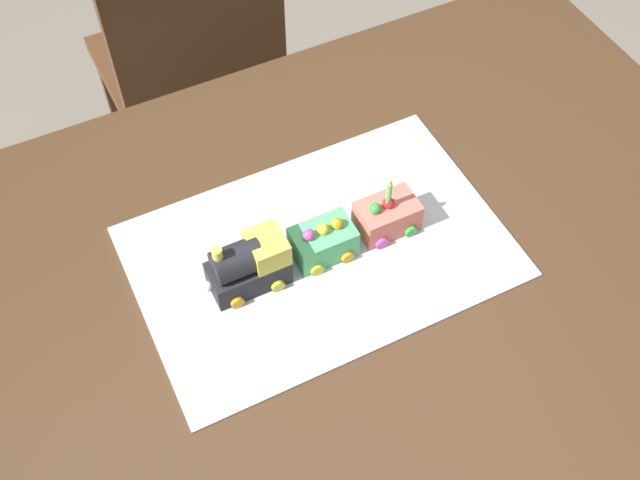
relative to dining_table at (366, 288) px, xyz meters
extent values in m
plane|color=gray|center=(0.00, 0.00, -0.63)|extent=(8.00, 8.00, 0.00)
cube|color=#4C331E|center=(0.00, 0.00, 0.09)|extent=(1.40, 1.00, 0.03)
cube|color=#4C331E|center=(0.64, 0.44, -0.28)|extent=(0.07, 0.07, 0.71)
cube|color=brown|center=(-0.03, 0.90, -0.19)|extent=(0.41, 0.41, 0.04)
cube|color=brown|center=(-0.03, 0.72, 0.03)|extent=(0.40, 0.04, 0.40)
cube|color=brown|center=(0.13, 1.07, -0.42)|extent=(0.04, 0.04, 0.42)
cube|color=brown|center=(-0.21, 1.07, -0.42)|extent=(0.04, 0.04, 0.42)
cube|color=brown|center=(0.14, 0.73, -0.42)|extent=(0.04, 0.04, 0.42)
cube|color=brown|center=(-0.20, 0.73, -0.42)|extent=(0.04, 0.04, 0.42)
cube|color=silver|center=(-0.07, 0.04, 0.11)|extent=(0.60, 0.40, 0.00)
cube|color=#232328|center=(-0.20, 0.03, 0.14)|extent=(0.12, 0.06, 0.05)
cylinder|color=#232328|center=(-0.21, 0.03, 0.18)|extent=(0.07, 0.05, 0.05)
cube|color=#F4E04C|center=(-0.16, 0.03, 0.18)|extent=(0.06, 0.06, 0.04)
cylinder|color=#F4E04C|center=(-0.24, 0.03, 0.21)|extent=(0.02, 0.02, 0.03)
sphere|color=#F4EFCC|center=(-0.27, 0.03, 0.14)|extent=(0.02, 0.02, 0.02)
cylinder|color=orange|center=(-0.23, 0.00, 0.12)|extent=(0.02, 0.01, 0.02)
cylinder|color=yellow|center=(-0.16, 0.00, 0.12)|extent=(0.02, 0.01, 0.02)
cylinder|color=yellow|center=(-0.23, 0.07, 0.12)|extent=(0.02, 0.01, 0.02)
cylinder|color=#4C59D8|center=(-0.16, 0.07, 0.12)|extent=(0.02, 0.01, 0.02)
cube|color=#59CC7A|center=(-0.07, 0.03, 0.14)|extent=(0.10, 0.06, 0.06)
cylinder|color=yellow|center=(-0.09, 0.00, 0.12)|extent=(0.02, 0.01, 0.02)
cylinder|color=orange|center=(-0.04, 0.00, 0.12)|extent=(0.02, 0.01, 0.02)
cylinder|color=red|center=(-0.09, 0.07, 0.12)|extent=(0.02, 0.01, 0.02)
cylinder|color=#D84CB2|center=(-0.04, 0.07, 0.12)|extent=(0.02, 0.01, 0.02)
sphere|color=yellow|center=(-0.07, 0.03, 0.17)|extent=(0.02, 0.02, 0.02)
sphere|color=#D84CB2|center=(-0.09, 0.03, 0.17)|extent=(0.02, 0.02, 0.02)
sphere|color=orange|center=(-0.04, 0.03, 0.17)|extent=(0.02, 0.02, 0.02)
cube|color=#F27260|center=(0.05, 0.03, 0.14)|extent=(0.10, 0.06, 0.06)
cylinder|color=#D84CB2|center=(0.02, 0.00, 0.12)|extent=(0.02, 0.01, 0.02)
cylinder|color=green|center=(0.08, 0.00, 0.12)|extent=(0.02, 0.01, 0.02)
cylinder|color=yellow|center=(0.02, 0.07, 0.12)|extent=(0.02, 0.01, 0.02)
cylinder|color=yellow|center=(0.08, 0.07, 0.12)|extent=(0.02, 0.01, 0.02)
sphere|color=green|center=(0.03, 0.03, 0.17)|extent=(0.02, 0.02, 0.02)
sphere|color=red|center=(0.05, 0.03, 0.17)|extent=(0.02, 0.02, 0.02)
cylinder|color=#66D872|center=(0.05, 0.03, 0.20)|extent=(0.01, 0.01, 0.04)
cone|color=yellow|center=(0.05, 0.03, 0.23)|extent=(0.01, 0.01, 0.01)
camera|label=1|loc=(-0.39, -0.61, 1.15)|focal=43.21mm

